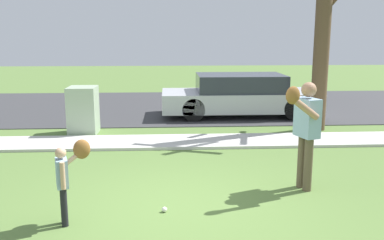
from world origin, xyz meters
name	(u,v)px	position (x,y,z in m)	size (l,w,h in m)	color
ground_plane	(175,144)	(0.00, 3.50, 0.00)	(48.00, 48.00, 0.00)	#567538
sidewalk_strip	(175,142)	(0.00, 3.60, 0.03)	(36.00, 1.20, 0.06)	beige
road_surface	(173,106)	(0.00, 8.60, 0.01)	(36.00, 6.80, 0.02)	#38383A
person_adult	(305,125)	(1.95, 0.57, 1.04)	(0.65, 0.77, 1.70)	brown
person_child	(68,172)	(-1.43, -0.44, 0.69)	(0.44, 0.50, 1.07)	black
baseball	(164,209)	(-0.21, -0.18, 0.04)	(0.07, 0.07, 0.07)	white
utility_cabinet	(83,110)	(-2.23, 4.67, 0.58)	(0.67, 0.77, 1.15)	#9EB293
street_tree_near	(324,15)	(3.66, 4.77, 2.86)	(1.85, 1.88, 5.38)	brown
parked_sedan_silver	(240,95)	(1.98, 6.71, 0.62)	(4.60, 1.80, 1.23)	silver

